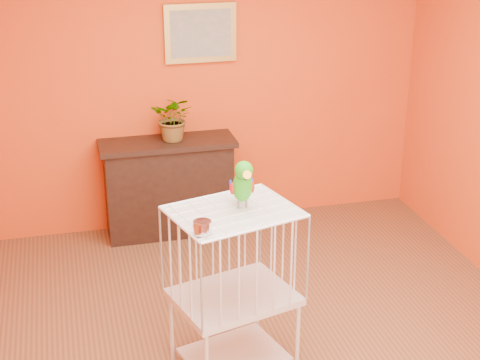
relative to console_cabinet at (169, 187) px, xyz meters
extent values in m
plane|color=brown|center=(0.35, -2.04, -0.44)|extent=(4.50, 4.50, 0.00)
plane|color=#CC4613|center=(0.35, 0.21, 0.86)|extent=(4.00, 0.00, 4.00)
cube|color=black|center=(0.00, 0.00, -0.02)|extent=(1.10, 0.37, 0.83)
cube|color=black|center=(0.00, 0.00, 0.41)|extent=(1.17, 0.42, 0.05)
cube|color=black|center=(0.00, -0.16, -0.02)|extent=(0.77, 0.02, 0.41)
cube|color=maroon|center=(-0.23, -0.04, -0.12)|extent=(0.05, 0.17, 0.26)
cube|color=#324422|center=(-0.15, -0.04, -0.12)|extent=(0.05, 0.17, 0.26)
cube|color=maroon|center=(-0.07, -0.04, -0.12)|extent=(0.05, 0.17, 0.26)
cube|color=#324422|center=(0.02, -0.04, -0.12)|extent=(0.05, 0.17, 0.26)
cube|color=maroon|center=(0.11, -0.04, -0.12)|extent=(0.05, 0.17, 0.26)
imported|color=#26722D|center=(0.07, 0.02, 0.59)|extent=(0.49, 0.51, 0.31)
cube|color=#B1913F|center=(0.35, 0.18, 1.31)|extent=(0.62, 0.03, 0.50)
cube|color=gray|center=(0.35, 0.16, 1.31)|extent=(0.52, 0.01, 0.40)
cube|color=beige|center=(0.09, -2.07, -0.35)|extent=(0.72, 0.62, 0.02)
cube|color=beige|center=(0.09, -2.07, 0.08)|extent=(0.84, 0.73, 0.04)
cube|color=beige|center=(0.09, -2.07, 0.67)|extent=(0.84, 0.73, 0.01)
cylinder|color=beige|center=(0.47, -2.23, -0.19)|extent=(0.03, 0.03, 0.50)
cylinder|color=beige|center=(-0.29, -1.92, -0.19)|extent=(0.03, 0.03, 0.50)
cylinder|color=beige|center=(0.33, -1.75, -0.19)|extent=(0.03, 0.03, 0.50)
cylinder|color=silver|center=(-0.16, -2.33, 0.72)|extent=(0.10, 0.10, 0.07)
cylinder|color=#59544C|center=(0.12, -2.04, 0.70)|extent=(0.01, 0.01, 0.04)
cylinder|color=#59544C|center=(0.17, -2.04, 0.70)|extent=(0.01, 0.01, 0.04)
ellipsoid|color=#188C0D|center=(0.15, -2.04, 0.81)|extent=(0.12, 0.17, 0.22)
ellipsoid|color=#188C0D|center=(0.15, -2.07, 0.93)|extent=(0.11, 0.12, 0.11)
cone|color=orange|center=(0.15, -2.13, 0.92)|extent=(0.05, 0.07, 0.07)
cone|color=black|center=(0.15, -2.11, 0.90)|extent=(0.03, 0.03, 0.03)
sphere|color=black|center=(0.11, -2.09, 0.95)|extent=(0.02, 0.02, 0.02)
sphere|color=black|center=(0.19, -2.09, 0.95)|extent=(0.02, 0.02, 0.02)
ellipsoid|color=#A50C0C|center=(0.09, -2.03, 0.80)|extent=(0.03, 0.07, 0.08)
ellipsoid|color=navy|center=(0.21, -2.03, 0.80)|extent=(0.03, 0.07, 0.08)
cone|color=#188C0D|center=(0.15, -1.96, 0.74)|extent=(0.07, 0.16, 0.12)
camera|label=1|loc=(-0.85, -5.96, 2.50)|focal=55.00mm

